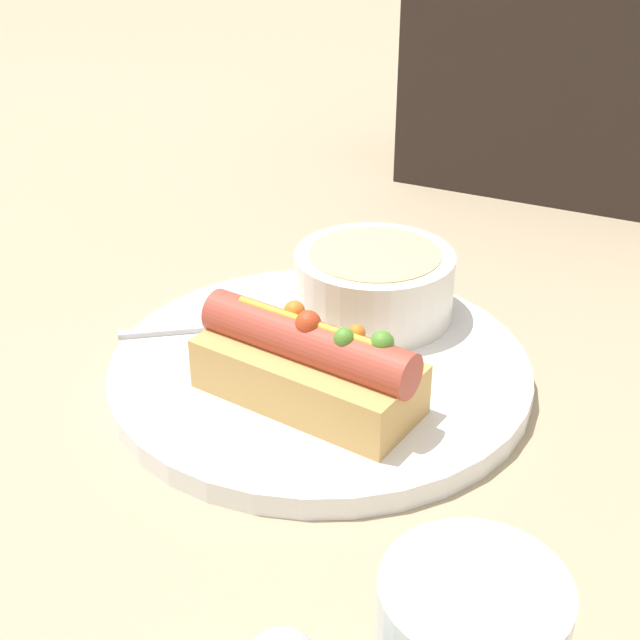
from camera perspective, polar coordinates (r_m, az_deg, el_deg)
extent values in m
plane|color=tan|center=(0.62, 0.00, -3.82)|extent=(4.00, 4.00, 0.00)
cylinder|color=white|center=(0.61, 0.00, -3.22)|extent=(0.29, 0.29, 0.02)
cube|color=tan|center=(0.56, -0.80, -3.62)|extent=(0.15, 0.08, 0.03)
cylinder|color=#B24738|center=(0.55, -0.82, -1.40)|extent=(0.15, 0.05, 0.03)
sphere|color=orange|center=(0.55, -1.79, 0.61)|extent=(0.01, 0.01, 0.01)
sphere|color=orange|center=(0.53, 2.37, -0.83)|extent=(0.01, 0.01, 0.01)
sphere|color=#518C2D|center=(0.52, 1.55, -1.17)|extent=(0.01, 0.01, 0.01)
sphere|color=#C63F1E|center=(0.54, -0.76, -0.20)|extent=(0.02, 0.02, 0.02)
sphere|color=#518C2D|center=(0.52, 3.99, -1.47)|extent=(0.01, 0.01, 0.01)
cylinder|color=gold|center=(0.54, -0.83, -0.13)|extent=(0.10, 0.02, 0.01)
cylinder|color=silver|center=(0.66, 3.46, 2.30)|extent=(0.12, 0.12, 0.05)
cylinder|color=#D1C184|center=(0.65, 3.52, 3.96)|extent=(0.10, 0.10, 0.01)
cube|color=#B7B7BC|center=(0.65, -7.50, -0.54)|extent=(0.10, 0.08, 0.00)
ellipsoid|color=#B7B7BC|center=(0.65, -0.66, 0.24)|extent=(0.04, 0.04, 0.01)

